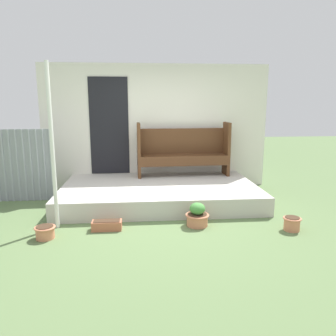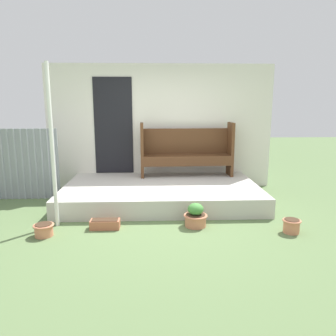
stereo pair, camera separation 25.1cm
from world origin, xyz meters
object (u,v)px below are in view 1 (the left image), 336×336
object	(u,v)px
bench	(183,149)
planter_box_rect	(107,225)
flower_pot_left	(45,232)
support_post	(52,148)
flower_pot_right	(292,223)
flower_pot_middle	(197,216)

from	to	relation	value
bench	planter_box_rect	distance (m)	2.63
flower_pot_left	bench	bearing A→B (deg)	46.66
support_post	bench	size ratio (longest dim) A/B	1.26
bench	flower_pot_left	world-z (taller)	bench
flower_pot_right	support_post	bearing A→B (deg)	173.08
bench	flower_pot_middle	xyz separation A→B (m)	(-0.05, -2.04, -0.71)
support_post	planter_box_rect	size ratio (longest dim) A/B	5.55
support_post	flower_pot_right	xyz separation A→B (m)	(3.41, -0.41, -1.08)
flower_pot_right	flower_pot_middle	bearing A→B (deg)	167.22
bench	flower_pot_right	xyz separation A→B (m)	(1.28, -2.34, -0.76)
support_post	flower_pot_right	world-z (taller)	support_post
planter_box_rect	support_post	bearing A→B (deg)	168.01
support_post	flower_pot_middle	distance (m)	2.32
support_post	flower_pot_middle	bearing A→B (deg)	-3.08
bench	planter_box_rect	bearing A→B (deg)	-125.55
flower_pot_middle	planter_box_rect	bearing A→B (deg)	-178.07
flower_pot_right	bench	bearing A→B (deg)	118.72
support_post	flower_pot_middle	xyz separation A→B (m)	(2.07, -0.11, -1.03)
support_post	bench	xyz separation A→B (m)	(2.12, 1.93, -0.32)
bench	flower_pot_middle	distance (m)	2.16
support_post	bench	world-z (taller)	support_post
flower_pot_middle	bench	bearing A→B (deg)	88.61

